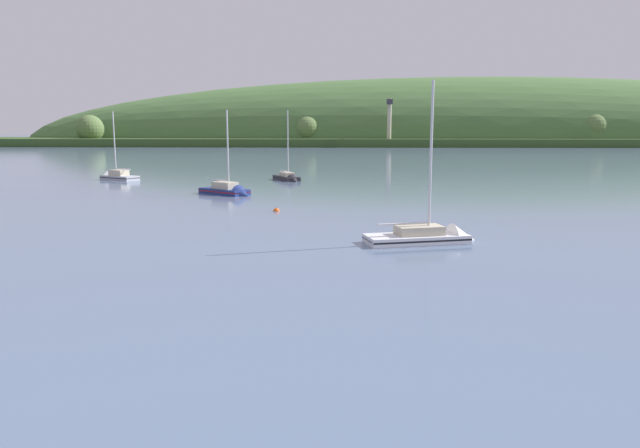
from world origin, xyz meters
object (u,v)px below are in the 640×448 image
object	(u,v)px
sailboat_near_mooring	(116,178)
sailboat_far_left	(229,193)
mooring_buoy_far_upstream	(276,211)
dockside_crane	(389,124)
sailboat_midwater_white	(431,240)
sailboat_outer_reach	(288,179)

from	to	relation	value
sailboat_near_mooring	sailboat_far_left	bearing A→B (deg)	167.02
sailboat_far_left	mooring_buoy_far_upstream	distance (m)	13.36
dockside_crane	sailboat_far_left	bearing A→B (deg)	173.57
dockside_crane	sailboat_midwater_white	xyz separation A→B (m)	(6.59, -190.16, -8.44)
sailboat_near_mooring	sailboat_far_left	size ratio (longest dim) A/B	1.03
sailboat_outer_reach	dockside_crane	bearing A→B (deg)	142.97
sailboat_near_mooring	sailboat_midwater_white	distance (m)	54.61
sailboat_midwater_white	sailboat_near_mooring	bearing A→B (deg)	114.91
sailboat_near_mooring	mooring_buoy_far_upstream	xyz separation A→B (m)	(27.40, -26.45, -0.28)
sailboat_far_left	dockside_crane	bearing A→B (deg)	116.15
dockside_crane	sailboat_midwater_white	distance (m)	190.46
sailboat_outer_reach	mooring_buoy_far_upstream	world-z (taller)	sailboat_outer_reach
dockside_crane	mooring_buoy_far_upstream	size ratio (longest dim) A/B	30.28
sailboat_far_left	sailboat_near_mooring	bearing A→B (deg)	173.18
sailboat_near_mooring	sailboat_midwater_white	bearing A→B (deg)	160.05
sailboat_near_mooring	mooring_buoy_far_upstream	world-z (taller)	sailboat_near_mooring
dockside_crane	sailboat_midwater_white	world-z (taller)	dockside_crane
dockside_crane	sailboat_outer_reach	world-z (taller)	dockside_crane
sailboat_near_mooring	sailboat_far_left	distance (m)	25.23
sailboat_midwater_white	sailboat_outer_reach	size ratio (longest dim) A/B	1.04
sailboat_near_mooring	sailboat_outer_reach	world-z (taller)	sailboat_outer_reach
mooring_buoy_far_upstream	dockside_crane	bearing A→B (deg)	88.35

